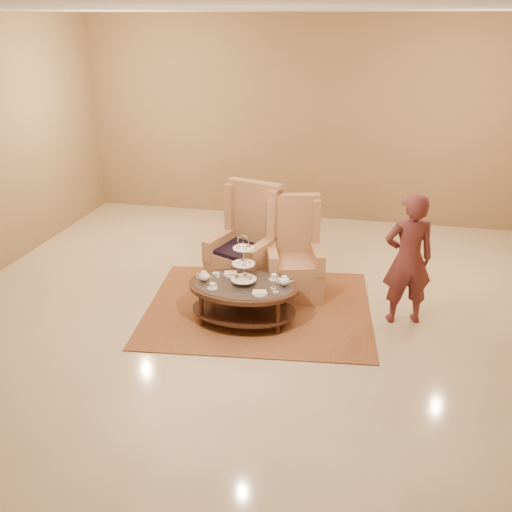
% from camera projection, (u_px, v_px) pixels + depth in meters
% --- Properties ---
extents(ground, '(8.00, 8.00, 0.00)m').
position_uv_depth(ground, '(260.00, 319.00, 6.99)').
color(ground, beige).
rests_on(ground, ground).
extents(ceiling, '(8.00, 8.00, 0.02)m').
position_uv_depth(ceiling, '(260.00, 319.00, 6.99)').
color(ceiling, silver).
rests_on(ceiling, ground).
extents(wall_back, '(8.00, 0.04, 3.50)m').
position_uv_depth(wall_back, '(308.00, 121.00, 9.92)').
color(wall_back, '#90724E').
rests_on(wall_back, ground).
extents(rug, '(3.04, 2.63, 0.01)m').
position_uv_depth(rug, '(259.00, 308.00, 7.24)').
color(rug, '#925F34').
rests_on(rug, ground).
extents(tea_table, '(1.33, 0.92, 1.11)m').
position_uv_depth(tea_table, '(244.00, 291.00, 6.79)').
color(tea_table, black).
rests_on(tea_table, ground).
extents(armchair_left, '(0.97, 0.99, 1.43)m').
position_uv_depth(armchair_left, '(247.00, 254.00, 7.67)').
color(armchair_left, '#AF7A52').
rests_on(armchair_left, ground).
extents(armchair_right, '(0.87, 0.89, 1.30)m').
position_uv_depth(armchair_right, '(293.00, 262.00, 7.52)').
color(armchair_right, '#AF7A52').
rests_on(armchair_right, ground).
extents(person, '(0.67, 0.52, 1.62)m').
position_uv_depth(person, '(408.00, 259.00, 6.65)').
color(person, '#5B2727').
rests_on(person, ground).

